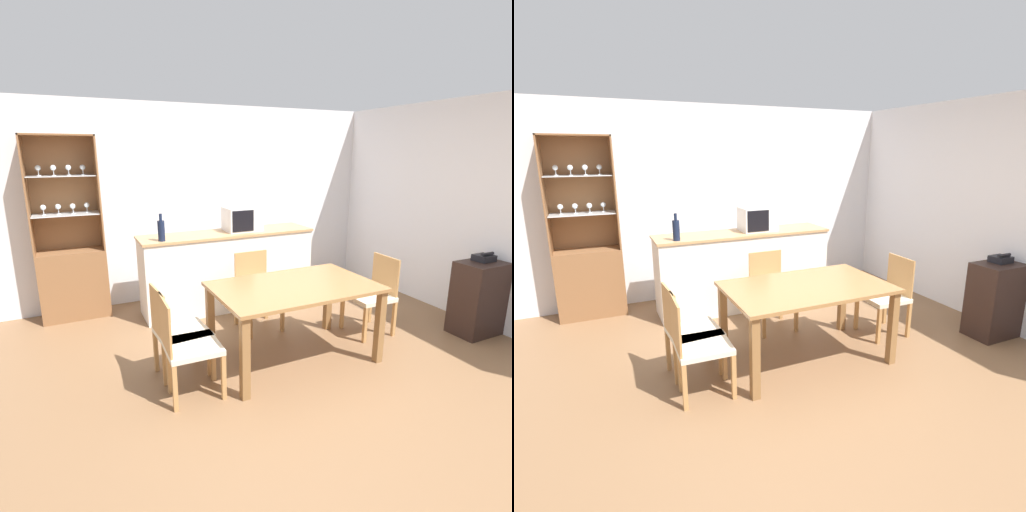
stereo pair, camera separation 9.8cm
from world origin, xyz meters
The scene contains 14 objects.
ground_plane centered at (0.00, 0.00, 0.00)m, with size 18.00×18.00×0.00m, color brown.
wall_back centered at (0.00, 2.63, 1.27)m, with size 6.80×0.06×2.55m.
wall_right centered at (2.58, 0.30, 1.27)m, with size 0.06×4.60×2.55m.
kitchen_counter centered at (0.15, 1.94, 0.49)m, with size 2.19×0.56×0.98m.
display_cabinet centered at (-1.64, 2.42, 0.60)m, with size 0.75×0.38×2.13m.
dining_table centered at (0.20, 0.39, 0.64)m, with size 1.50×0.94×0.74m.
dining_chair_side_left_far centered at (-0.88, 0.53, 0.43)m, with size 0.46×0.46×0.85m.
dining_chair_side_right_far centered at (1.29, 0.53, 0.43)m, with size 0.44×0.44×0.85m.
dining_chair_head_far centered at (0.20, 1.19, 0.43)m, with size 0.43×0.43×0.85m.
dining_chair_side_left_near centered at (-0.88, 0.25, 0.43)m, with size 0.45×0.45×0.85m.
microwave centered at (0.36, 1.95, 1.13)m, with size 0.44×0.34×0.30m.
wine_bottle centered at (-0.70, 1.77, 1.10)m, with size 0.08×0.08×0.31m.
side_cabinet centered at (2.30, 0.00, 0.41)m, with size 0.51×0.36×0.81m.
telephone centered at (2.35, 0.04, 0.85)m, with size 0.19×0.17×0.10m.
Camera 2 is at (-1.55, -2.67, 1.94)m, focal length 28.00 mm.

